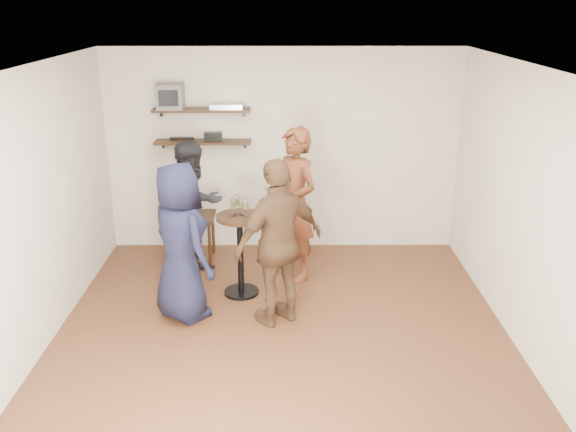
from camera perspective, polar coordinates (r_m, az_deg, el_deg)
The scene contains 18 objects.
room at distance 5.44m, azimuth -0.64°, elevation -0.14°, with size 4.58×5.08×2.68m.
shelf_upper at distance 7.68m, azimuth -8.11°, elevation 9.80°, with size 1.20×0.25×0.04m, color black.
shelf_lower at distance 7.75m, azimuth -7.96°, elevation 6.89°, with size 1.20×0.25×0.04m, color black.
crt_monitor at distance 7.71m, azimuth -10.95°, elevation 10.94°, with size 0.32×0.30×0.30m, color #59595B.
dvd_deck at distance 7.63m, azimuth -5.76°, elevation 10.20°, with size 0.40×0.24×0.06m, color silver.
radio at distance 7.72m, azimuth -7.02°, elevation 7.39°, with size 0.22×0.10×0.10m, color black.
power_strip at distance 7.84m, azimuth -9.89°, elevation 7.16°, with size 0.30×0.05×0.03m, color black.
side_table at distance 7.72m, azimuth -8.70°, elevation -0.61°, with size 0.50×0.50×0.59m.
vase_lilies at distance 7.60m, azimuth -8.85°, elevation 2.06°, with size 0.19×0.19×0.89m.
drinks_table at distance 6.72m, azimuth -4.50°, elevation -2.63°, with size 0.51×0.51×0.93m.
wine_glass_fl at distance 6.55m, azimuth -5.17°, elevation 1.10°, with size 0.07×0.07×0.20m.
wine_glass_fr at distance 6.52m, azimuth -4.01°, elevation 1.08°, with size 0.07×0.07×0.20m.
wine_glass_bl at distance 6.62m, azimuth -4.85°, elevation 1.41°, with size 0.07×0.07×0.21m.
wine_glass_br at distance 6.57m, azimuth -4.34°, elevation 1.13°, with size 0.06×0.06×0.19m.
person_plaid at distance 7.03m, azimuth 0.64°, elevation 1.08°, with size 0.66×0.43×1.80m, color red.
person_dark at distance 7.19m, azimuth -8.74°, elevation 0.57°, with size 0.80×0.62×1.64m, color black.
person_navy at distance 6.24m, azimuth -10.04°, elevation -2.47°, with size 0.81×0.53×1.65m, color black.
person_brown at distance 6.03m, azimuth -0.83°, elevation -2.58°, with size 1.01×0.42×1.72m, color #4D3421.
Camera 1 is at (0.05, -5.12, 3.15)m, focal length 38.00 mm.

